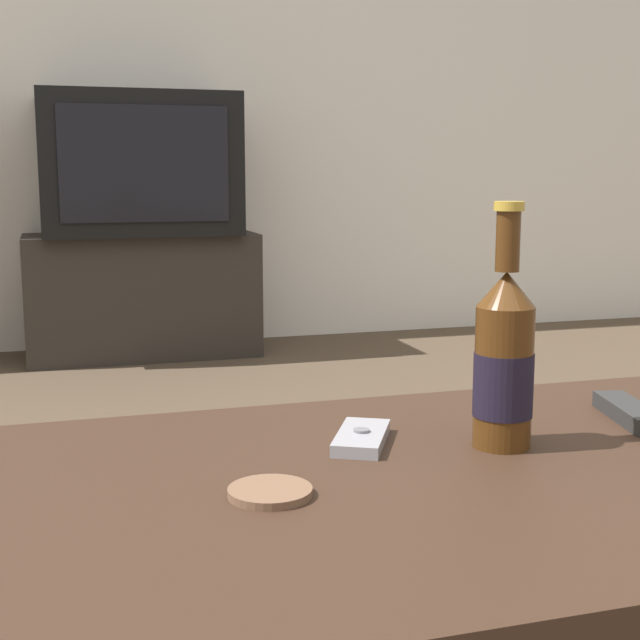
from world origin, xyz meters
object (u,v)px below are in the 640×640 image
object	(u,v)px
tv_stand	(143,295)
beer_bottle	(504,361)
remote_control	(629,412)
television	(139,164)
cell_phone	(361,438)

from	to	relation	value
tv_stand	beer_bottle	bearing A→B (deg)	-87.43
tv_stand	beer_bottle	distance (m)	2.73
remote_control	television	bearing A→B (deg)	110.42
tv_stand	cell_phone	world-z (taller)	tv_stand
beer_bottle	cell_phone	world-z (taller)	beer_bottle
tv_stand	television	xyz separation A→B (m)	(0.00, -0.00, 0.51)
television	cell_phone	bearing A→B (deg)	-90.51
cell_phone	remote_control	size ratio (longest dim) A/B	0.86
cell_phone	remote_control	bearing A→B (deg)	27.06
television	cell_phone	size ratio (longest dim) A/B	5.92
cell_phone	television	bearing A→B (deg)	117.28
beer_bottle	television	bearing A→B (deg)	92.57
television	remote_control	xyz separation A→B (m)	(0.32, -2.66, -0.32)
television	remote_control	size ratio (longest dim) A/B	5.07
tv_stand	beer_bottle	xyz separation A→B (m)	(0.12, -2.71, 0.28)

